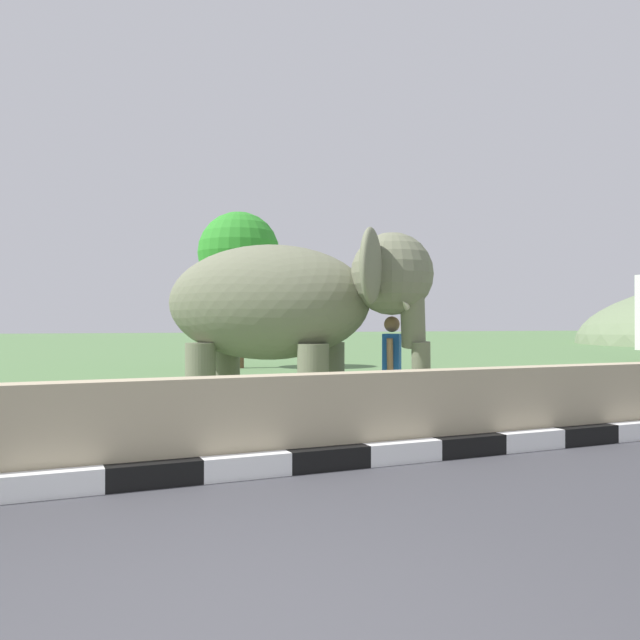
% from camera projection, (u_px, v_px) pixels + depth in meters
% --- Properties ---
extents(striped_curb, '(16.20, 0.20, 0.24)m').
position_uv_depth(striped_curb, '(104.00, 480.00, 5.92)').
color(striped_curb, white).
rests_on(striped_curb, ground_plane).
extents(barrier_parapet, '(28.00, 0.36, 1.00)m').
position_uv_depth(barrier_parapet, '(326.00, 419.00, 7.14)').
color(barrier_parapet, tan).
rests_on(barrier_parapet, ground_plane).
extents(elephant, '(3.91, 3.72, 2.83)m').
position_uv_depth(elephant, '(290.00, 305.00, 9.50)').
color(elephant, '#70735A').
rests_on(elephant, ground_plane).
extents(person_handler, '(0.46, 0.58, 1.66)m').
position_uv_depth(person_handler, '(392.00, 366.00, 9.44)').
color(person_handler, navy).
rests_on(person_handler, ground_plane).
extents(tree_distant, '(2.85, 2.85, 5.46)m').
position_uv_depth(tree_distant, '(239.00, 254.00, 22.68)').
color(tree_distant, brown).
rests_on(tree_distant, ground_plane).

